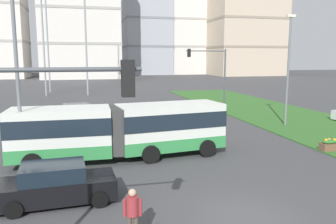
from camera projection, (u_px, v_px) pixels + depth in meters
The scene contains 13 objects.
ground_plane at pixel (244, 218), 12.09m from camera, with size 260.00×260.00×0.00m, color #424244.
articulated_bus at pixel (122, 130), 18.94m from camera, with size 11.94×3.41×3.00m.
car_black_sedan at pixel (57, 185), 13.19m from camera, with size 4.50×2.25×1.58m.
car_navy_sedan at pixel (78, 113), 30.41m from camera, with size 4.52×2.28×1.58m.
pedestrian_crossing at pixel (133, 212), 10.28m from camera, with size 0.58×0.36×1.74m.
flower_planter_2 at pixel (330, 145), 20.54m from camera, with size 1.10×0.56×0.74m.
traffic_light_near_left at pixel (37, 143), 7.13m from camera, with size 3.47×0.28×5.58m.
traffic_light_far_right at pixel (213, 70), 34.18m from camera, with size 4.21×0.28×6.50m.
streetlight_left at pixel (17, 74), 16.40m from camera, with size 0.70×0.28×8.80m.
streetlight_median at pixel (288, 66), 27.66m from camera, with size 0.70×0.28×9.03m.
apartment_tower_westcentre at pixel (80, 13), 95.31m from camera, with size 21.27×19.70×36.03m.
apartment_tower_eastcentre at pixel (178, 8), 118.78m from camera, with size 16.05×16.03×45.56m.
apartment_tower_east at pixel (244, 8), 110.66m from camera, with size 22.18×19.81×43.40m.
Camera 1 is at (-5.30, -10.39, 5.62)m, focal length 36.34 mm.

